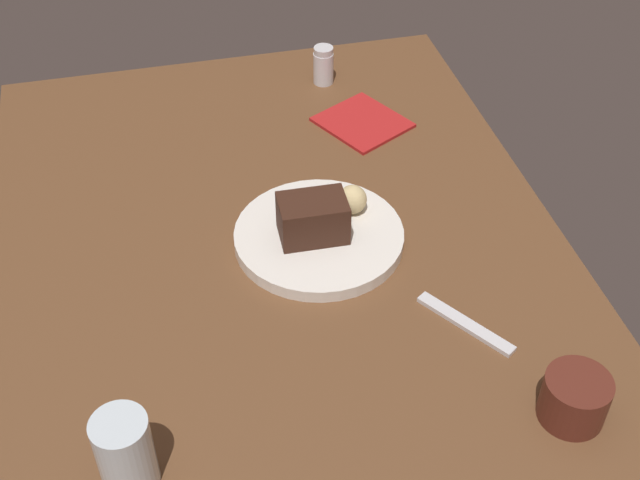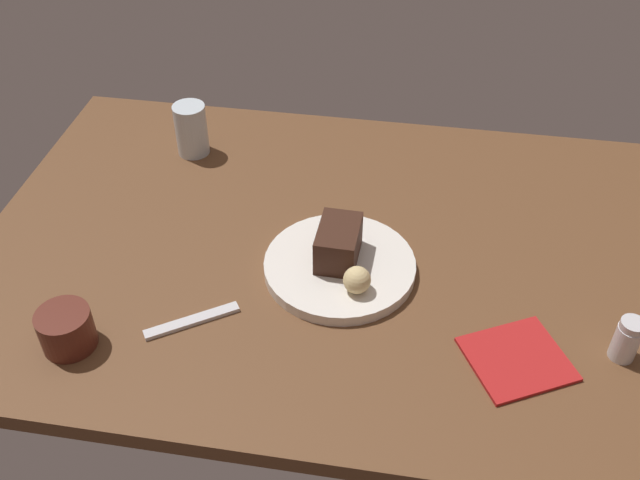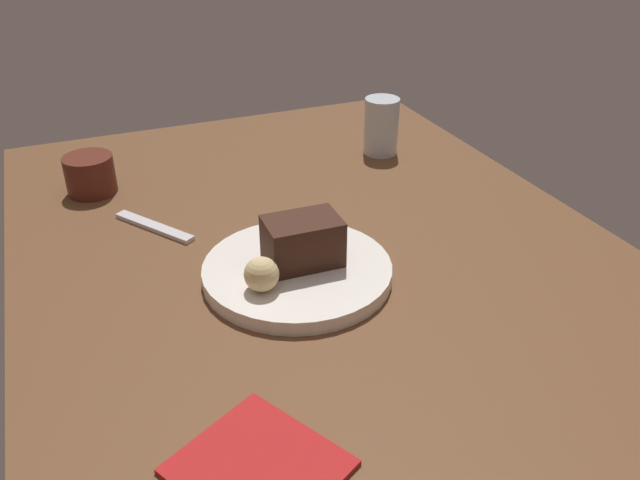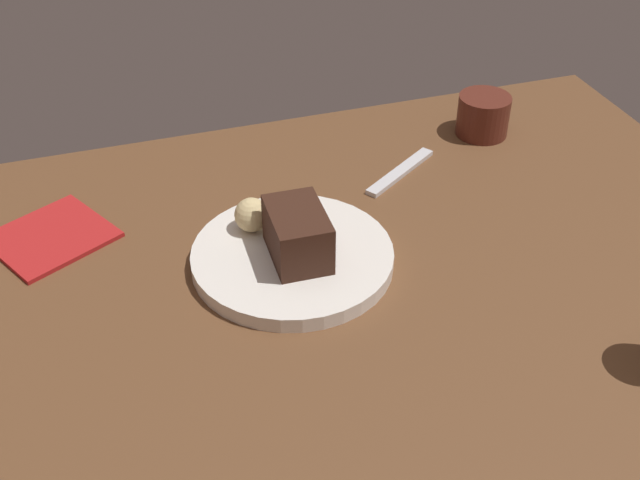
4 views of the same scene
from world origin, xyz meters
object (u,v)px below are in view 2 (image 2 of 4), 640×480
at_px(chocolate_cake_slice, 338,243).
at_px(coffee_cup, 66,329).
at_px(water_glass, 191,129).
at_px(folded_napkin, 517,359).
at_px(bread_roll, 357,280).
at_px(dessert_plate, 340,266).
at_px(dessert_spoon, 192,321).
at_px(salt_shaker, 627,340).

relative_size(chocolate_cake_slice, coffee_cup, 1.21).
distance_m(water_glass, folded_napkin, 0.77).
bearing_deg(bread_roll, folded_napkin, 160.77).
bearing_deg(chocolate_cake_slice, water_glass, -40.62).
height_order(dessert_plate, water_glass, water_glass).
bearing_deg(bread_roll, chocolate_cake_slice, -60.44).
bearing_deg(dessert_spoon, folded_napkin, 146.86).
bearing_deg(bread_roll, dessert_spoon, 20.64).
xyz_separation_m(dessert_plate, salt_shaker, (-0.44, 0.11, 0.03)).
bearing_deg(folded_napkin, bread_roll, -19.23).
bearing_deg(water_glass, chocolate_cake_slice, 139.38).
relative_size(dessert_plate, bread_roll, 5.71).
bearing_deg(coffee_cup, salt_shaker, -172.24).
relative_size(chocolate_cake_slice, dessert_spoon, 0.65).
relative_size(dessert_plate, salt_shaker, 3.48).
xyz_separation_m(dessert_plate, bread_roll, (-0.04, 0.06, 0.03)).
height_order(chocolate_cake_slice, water_glass, water_glass).
bearing_deg(coffee_cup, dessert_spoon, -156.89).
bearing_deg(dessert_plate, bread_roll, 120.54).
relative_size(dessert_plate, chocolate_cake_slice, 2.57).
bearing_deg(salt_shaker, water_glass, -27.94).
xyz_separation_m(water_glass, folded_napkin, (-0.63, 0.45, -0.05)).
relative_size(coffee_cup, folded_napkin, 0.58).
height_order(dessert_plate, coffee_cup, coffee_cup).
xyz_separation_m(chocolate_cake_slice, coffee_cup, (0.37, 0.23, -0.02)).
xyz_separation_m(dessert_plate, coffee_cup, (0.38, 0.22, 0.02)).
distance_m(chocolate_cake_slice, folded_napkin, 0.33).
height_order(dessert_plate, bread_roll, bread_roll).
xyz_separation_m(dessert_plate, folded_napkin, (-0.28, 0.15, -0.01)).
bearing_deg(dessert_plate, water_glass, -41.23).
distance_m(salt_shaker, coffee_cup, 0.82).
bearing_deg(dessert_plate, dessert_spoon, 36.08).
relative_size(bread_roll, dessert_spoon, 0.29).
height_order(dessert_plate, dessert_spoon, dessert_plate).
height_order(chocolate_cake_slice, bread_roll, chocolate_cake_slice).
height_order(salt_shaker, water_glass, water_glass).
xyz_separation_m(coffee_cup, folded_napkin, (-0.66, -0.08, -0.03)).
bearing_deg(folded_napkin, dessert_spoon, 0.61).
xyz_separation_m(chocolate_cake_slice, bread_roll, (-0.04, 0.07, -0.01)).
distance_m(salt_shaker, dessert_spoon, 0.65).
distance_m(dessert_plate, water_glass, 0.46).
relative_size(salt_shaker, dessert_spoon, 0.48).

